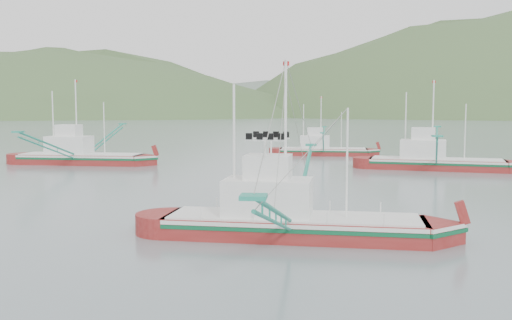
# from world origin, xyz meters

# --- Properties ---
(ground) EXTENTS (1200.00, 1200.00, 0.00)m
(ground) POSITION_xyz_m (0.00, 0.00, 0.00)
(ground) COLOR slate
(ground) RESTS_ON ground
(main_boat) EXTENTS (13.49, 24.02, 9.73)m
(main_boat) POSITION_xyz_m (2.51, -2.35, 1.39)
(main_boat) COLOR maroon
(main_boat) RESTS_ON ground
(bg_boat_right) EXTENTS (14.50, 25.10, 10.29)m
(bg_boat_right) POSITION_xyz_m (16.86, 31.11, 1.81)
(bg_boat_right) COLOR maroon
(bg_boat_right) RESTS_ON ground
(bg_boat_far) EXTENTS (12.13, 21.81, 8.82)m
(bg_boat_far) POSITION_xyz_m (5.22, 48.26, 1.21)
(bg_boat_far) COLOR maroon
(bg_boat_far) RESTS_ON ground
(bg_boat_left) EXTENTS (14.68, 26.29, 10.64)m
(bg_boat_left) POSITION_xyz_m (-23.38, 33.13, 1.46)
(bg_boat_left) COLOR maroon
(bg_boat_left) RESTS_ON ground
(headland_left) EXTENTS (448.00, 308.00, 210.00)m
(headland_left) POSITION_xyz_m (-180.00, 360.00, 0.00)
(headland_left) COLOR #3D5A2E
(headland_left) RESTS_ON ground
(ridge_distant) EXTENTS (960.00, 400.00, 240.00)m
(ridge_distant) POSITION_xyz_m (30.00, 560.00, 0.00)
(ridge_distant) COLOR slate
(ridge_distant) RESTS_ON ground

